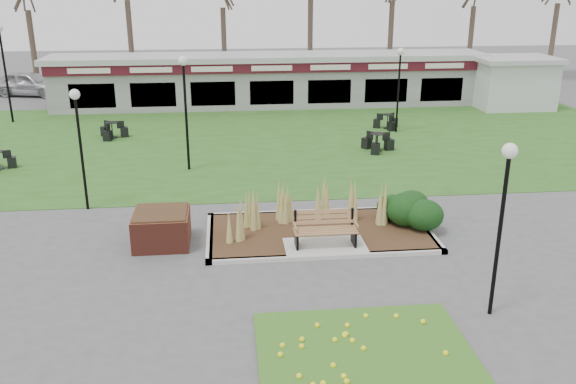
{
  "coord_description": "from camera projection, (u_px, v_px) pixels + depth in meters",
  "views": [
    {
      "loc": [
        -2.54,
        -14.68,
        6.94
      ],
      "look_at": [
        -0.82,
        2.0,
        1.04
      ],
      "focal_mm": 38.0,
      "sensor_mm": 36.0,
      "label": 1
    }
  ],
  "objects": [
    {
      "name": "bistro_set_d",
      "position": [
        387.0,
        124.0,
        29.58
      ],
      "size": [
        1.29,
        1.21,
        0.69
      ],
      "color": "black",
      "rests_on": "ground"
    },
    {
      "name": "lamp_post_mid_left",
      "position": [
        78.0,
        123.0,
        18.44
      ],
      "size": [
        0.32,
        0.32,
        3.82
      ],
      "color": "black",
      "rests_on": "ground"
    },
    {
      "name": "lamp_post_far_right",
      "position": [
        399.0,
        72.0,
        28.0
      ],
      "size": [
        0.33,
        0.33,
        3.94
      ],
      "color": "black",
      "rests_on": "ground"
    },
    {
      "name": "car_black",
      "position": [
        88.0,
        94.0,
        34.79
      ],
      "size": [
        4.4,
        2.12,
        1.39
      ],
      "primitive_type": "imported",
      "rotation": [
        0.0,
        0.0,
        1.73
      ],
      "color": "black",
      "rests_on": "ground"
    },
    {
      "name": "lamp_post_mid_right",
      "position": [
        185.0,
        88.0,
        22.29
      ],
      "size": [
        0.36,
        0.36,
        4.3
      ],
      "color": "black",
      "rests_on": "ground"
    },
    {
      "name": "planting_bed",
      "position": [
        362.0,
        219.0,
        17.59
      ],
      "size": [
        6.75,
        3.4,
        1.27
      ],
      "color": "#382716",
      "rests_on": "ground"
    },
    {
      "name": "ground",
      "position": [
        326.0,
        252.0,
        16.32
      ],
      "size": [
        100.0,
        100.0,
        0.0
      ],
      "primitive_type": "plane",
      "color": "#515154",
      "rests_on": "ground"
    },
    {
      "name": "lawn",
      "position": [
        283.0,
        140.0,
        27.58
      ],
      "size": [
        34.0,
        16.0,
        0.02
      ],
      "primitive_type": "cube",
      "color": "#2A591C",
      "rests_on": "ground"
    },
    {
      "name": "bistro_set_b",
      "position": [
        112.0,
        133.0,
        27.82
      ],
      "size": [
        1.33,
        1.33,
        0.73
      ],
      "color": "black",
      "rests_on": "ground"
    },
    {
      "name": "bistro_set_c",
      "position": [
        377.0,
        145.0,
        25.73
      ],
      "size": [
        1.33,
        1.4,
        0.75
      ],
      "color": "black",
      "rests_on": "ground"
    },
    {
      "name": "lamp_post_near_left",
      "position": [
        505.0,
        193.0,
        12.4
      ],
      "size": [
        0.32,
        0.32,
        3.85
      ],
      "color": "black",
      "rests_on": "ground"
    },
    {
      "name": "park_bench",
      "position": [
        325.0,
        228.0,
        16.36
      ],
      "size": [
        1.7,
        0.66,
        0.93
      ],
      "color": "olive",
      "rests_on": "ground"
    },
    {
      "name": "brick_planter",
      "position": [
        162.0,
        228.0,
        16.67
      ],
      "size": [
        1.5,
        1.5,
        0.95
      ],
      "color": "maroon",
      "rests_on": "ground"
    },
    {
      "name": "food_pavilion",
      "position": [
        270.0,
        80.0,
        34.56
      ],
      "size": [
        24.6,
        3.4,
        2.9
      ],
      "color": "gray",
      "rests_on": "ground"
    },
    {
      "name": "service_hut",
      "position": [
        513.0,
        82.0,
        34.04
      ],
      "size": [
        4.4,
        3.4,
        2.83
      ],
      "color": "silver",
      "rests_on": "ground"
    },
    {
      "name": "car_silver",
      "position": [
        30.0,
        84.0,
        37.68
      ],
      "size": [
        4.79,
        2.92,
        1.52
      ],
      "primitive_type": "imported",
      "rotation": [
        0.0,
        0.0,
        1.3
      ],
      "color": "#A8A8AC",
      "rests_on": "ground"
    },
    {
      "name": "flower_bed",
      "position": [
        364.0,
        347.0,
        11.98
      ],
      "size": [
        4.2,
        3.0,
        0.16
      ],
      "color": "#266C1F",
      "rests_on": "ground"
    },
    {
      "name": "lamp_post_far_left",
      "position": [
        2.0,
        51.0,
        29.8
      ],
      "size": [
        0.4,
        0.4,
        4.86
      ],
      "color": "black",
      "rests_on": "ground"
    }
  ]
}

